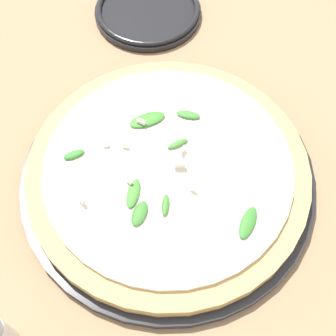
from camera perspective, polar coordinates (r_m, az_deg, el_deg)
The scene contains 3 objects.
ground_plane at distance 0.60m, azimuth 2.87°, elevation -0.16°, with size 6.00×6.00×0.00m, color #9E7A56.
pizza_arugula_main at distance 0.58m, azimuth -0.00°, elevation -0.65°, with size 0.37×0.37×0.05m.
side_plate_white at distance 0.78m, azimuth -2.46°, elevation 18.63°, with size 0.17×0.17×0.02m.
Camera 1 is at (-0.30, -0.05, 0.52)m, focal length 50.00 mm.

